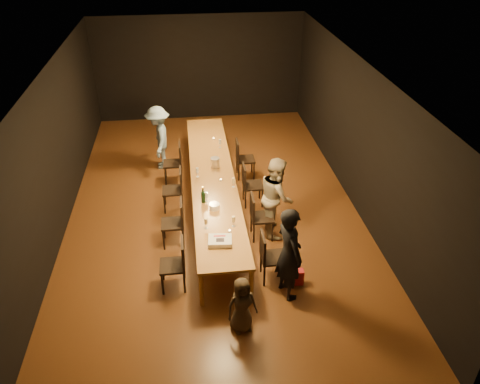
{
  "coord_description": "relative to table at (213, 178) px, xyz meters",
  "views": [
    {
      "loc": [
        -0.46,
        -8.43,
        5.55
      ],
      "look_at": [
        0.44,
        -1.12,
        1.0
      ],
      "focal_mm": 35.0,
      "sensor_mm": 36.0,
      "label": 1
    }
  ],
  "objects": [
    {
      "name": "chair_right_0",
      "position": [
        0.85,
        -2.4,
        -0.24
      ],
      "size": [
        0.42,
        0.42,
        0.93
      ],
      "primitive_type": null,
      "rotation": [
        0.0,
        0.0,
        -1.57
      ],
      "color": "black",
      "rests_on": "ground"
    },
    {
      "name": "wineglass_0",
      "position": [
        -0.24,
        -1.84,
        0.15
      ],
      "size": [
        0.06,
        0.06,
        0.21
      ],
      "primitive_type": null,
      "color": "beige",
      "rests_on": "table"
    },
    {
      "name": "man_blue",
      "position": [
        -1.15,
        1.93,
        0.08
      ],
      "size": [
        0.61,
        1.02,
        1.56
      ],
      "primitive_type": "imported",
      "rotation": [
        0.0,
        0.0,
        -1.54
      ],
      "color": "#7C9BBF",
      "rests_on": "ground"
    },
    {
      "name": "child",
      "position": [
        0.18,
        -3.46,
        -0.22
      ],
      "size": [
        0.53,
        0.41,
        0.96
      ],
      "primitive_type": "imported",
      "rotation": [
        0.0,
        0.0,
        0.24
      ],
      "color": "#3F3223",
      "rests_on": "ground"
    },
    {
      "name": "chair_left_1",
      "position": [
        -0.85,
        -1.2,
        -0.24
      ],
      "size": [
        0.42,
        0.42,
        0.93
      ],
      "primitive_type": null,
      "rotation": [
        0.0,
        0.0,
        1.57
      ],
      "color": "black",
      "rests_on": "ground"
    },
    {
      "name": "wineglass_2",
      "position": [
        -0.18,
        -0.97,
        0.15
      ],
      "size": [
        0.06,
        0.06,
        0.21
      ],
      "primitive_type": null,
      "color": "silver",
      "rests_on": "table"
    },
    {
      "name": "chair_right_2",
      "position": [
        0.85,
        0.0,
        -0.24
      ],
      "size": [
        0.42,
        0.42,
        0.93
      ],
      "primitive_type": null,
      "rotation": [
        0.0,
        0.0,
        -1.57
      ],
      "color": "black",
      "rests_on": "ground"
    },
    {
      "name": "ground",
      "position": [
        0.0,
        0.0,
        -0.7
      ],
      "size": [
        10.0,
        10.0,
        0.0
      ],
      "primitive_type": "plane",
      "color": "#482012",
      "rests_on": "ground"
    },
    {
      "name": "tealight_near",
      "position": [
        0.15,
        -1.99,
        0.06
      ],
      "size": [
        0.05,
        0.05,
        0.03
      ],
      "primitive_type": "cylinder",
      "color": "#B2B7B2",
      "rests_on": "table"
    },
    {
      "name": "room_shell",
      "position": [
        0.0,
        0.0,
        1.38
      ],
      "size": [
        6.04,
        10.04,
        3.02
      ],
      "color": "black",
      "rests_on": "ground"
    },
    {
      "name": "chair_left_2",
      "position": [
        -0.85,
        0.0,
        -0.24
      ],
      "size": [
        0.42,
        0.42,
        0.93
      ],
      "primitive_type": null,
      "rotation": [
        0.0,
        0.0,
        1.57
      ],
      "color": "black",
      "rests_on": "ground"
    },
    {
      "name": "wineglass_5",
      "position": [
        0.27,
        1.28,
        0.15
      ],
      "size": [
        0.06,
        0.06,
        0.21
      ],
      "primitive_type": null,
      "color": "silver",
      "rests_on": "table"
    },
    {
      "name": "tealight_mid",
      "position": [
        0.15,
        -0.23,
        0.06
      ],
      "size": [
        0.05,
        0.05,
        0.03
      ],
      "primitive_type": "cylinder",
      "color": "#B2B7B2",
      "rests_on": "table"
    },
    {
      "name": "ice_bucket",
      "position": [
        0.08,
        0.37,
        0.15
      ],
      "size": [
        0.24,
        0.24,
        0.21
      ],
      "primitive_type": "cylinder",
      "rotation": [
        0.0,
        0.0,
        -0.32
      ],
      "color": "#B8B7BC",
      "rests_on": "table"
    },
    {
      "name": "champagne_bottle",
      "position": [
        -0.24,
        -0.99,
        0.22
      ],
      "size": [
        0.09,
        0.09,
        0.33
      ],
      "primitive_type": null,
      "rotation": [
        0.0,
        0.0,
        0.09
      ],
      "color": "black",
      "rests_on": "table"
    },
    {
      "name": "birthday_cake",
      "position": [
        -0.04,
        -2.28,
        0.09
      ],
      "size": [
        0.42,
        0.35,
        0.09
      ],
      "rotation": [
        0.0,
        0.0,
        -0.09
      ],
      "color": "white",
      "rests_on": "table"
    },
    {
      "name": "wineglass_4",
      "position": [
        -0.31,
        -0.01,
        0.15
      ],
      "size": [
        0.06,
        0.06,
        0.21
      ],
      "primitive_type": null,
      "color": "silver",
      "rests_on": "table"
    },
    {
      "name": "gift_bag_red",
      "position": [
        1.22,
        -2.59,
        -0.56
      ],
      "size": [
        0.25,
        0.14,
        0.29
      ],
      "primitive_type": "cube",
      "rotation": [
        0.0,
        0.0,
        -0.05
      ],
      "color": "#B51B24",
      "rests_on": "ground"
    },
    {
      "name": "chair_right_3",
      "position": [
        0.85,
        1.2,
        -0.24
      ],
      "size": [
        0.42,
        0.42,
        0.93
      ],
      "primitive_type": null,
      "rotation": [
        0.0,
        0.0,
        -1.57
      ],
      "color": "black",
      "rests_on": "ground"
    },
    {
      "name": "plate_stack",
      "position": [
        -0.06,
        -1.24,
        0.1
      ],
      "size": [
        0.25,
        0.25,
        0.11
      ],
      "primitive_type": "cylinder",
      "rotation": [
        0.0,
        0.0,
        0.35
      ],
      "color": "white",
      "rests_on": "table"
    },
    {
      "name": "woman_birthday",
      "position": [
        1.01,
        -2.79,
        0.14
      ],
      "size": [
        0.57,
        0.7,
        1.67
      ],
      "primitive_type": "imported",
      "rotation": [
        0.0,
        0.0,
        1.88
      ],
      "color": "black",
      "rests_on": "ground"
    },
    {
      "name": "tealight_far",
      "position": [
        0.15,
        1.75,
        0.06
      ],
      "size": [
        0.05,
        0.05,
        0.03
      ],
      "primitive_type": "cylinder",
      "color": "#B2B7B2",
      "rests_on": "table"
    },
    {
      "name": "chair_right_1",
      "position": [
        0.85,
        -1.2,
        -0.24
      ],
      "size": [
        0.42,
        0.42,
        0.93
      ],
      "primitive_type": null,
      "rotation": [
        0.0,
        0.0,
        -1.57
      ],
      "color": "black",
      "rests_on": "ground"
    },
    {
      "name": "gift_bag_blue",
      "position": [
        1.13,
        -2.24,
        -0.56
      ],
      "size": [
        0.24,
        0.17,
        0.28
      ],
      "primitive_type": "cube",
      "rotation": [
        0.0,
        0.0,
        -0.09
      ],
      "color": "#2A4FB8",
      "rests_on": "ground"
    },
    {
      "name": "chair_left_3",
      "position": [
        -0.85,
        1.2,
        -0.24
      ],
      "size": [
        0.42,
        0.42,
        0.93
      ],
      "primitive_type": null,
      "rotation": [
        0.0,
        0.0,
        1.57
      ],
      "color": "black",
      "rests_on": "ground"
    },
    {
      "name": "chair_left_0",
      "position": [
        -0.85,
        -2.4,
        -0.24
      ],
      "size": [
        0.42,
        0.42,
        0.93
      ],
      "primitive_type": null,
      "rotation": [
        0.0,
        0.0,
        1.57
      ],
      "color": "black",
      "rests_on": "ground"
    },
    {
      "name": "wineglass_3",
      "position": [
        0.38,
        -0.51,
        0.15
      ],
      "size": [
        0.06,
        0.06,
        0.21
      ],
      "primitive_type": null,
      "color": "beige",
      "rests_on": "table"
    },
    {
      "name": "table",
      "position": [
        0.0,
        0.0,
        0.0
      ],
      "size": [
        0.9,
        6.0,
        0.75
      ],
      "color": "olive",
      "rests_on": "ground"
    },
    {
      "name": "woman_tan",
      "position": [
        1.15,
        -1.03,
        0.1
      ],
      "size": [
        0.64,
        0.8,
        1.6
      ],
      "primitive_type": "imported",
      "rotation": [
        0.0,
        0.0,
        1.53
      ],
      "color": "tan",
      "rests_on": "ground"
    },
    {
      "name": "wineglass_1",
      "position": [
        0.23,
        -1.83,
        0.15
      ],
      "size": [
        0.06,
        0.06,
        0.21
      ],
      "primitive_type": null,
      "color": "beige",
      "rests_on": "table"
    }
  ]
}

